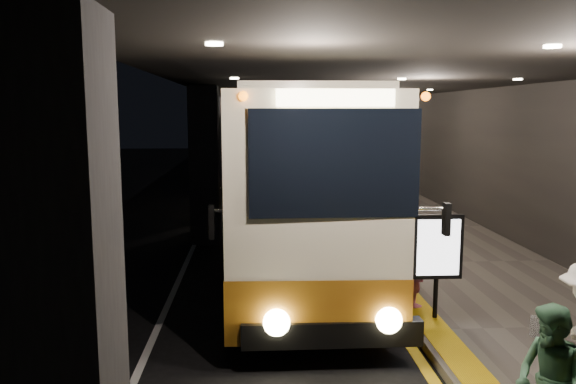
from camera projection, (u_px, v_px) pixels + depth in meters
name	position (u px, v px, depth m)	size (l,w,h in m)	color
ground	(260.00, 283.00, 12.20)	(90.00, 90.00, 0.00)	black
lane_line_white	(199.00, 234.00, 17.04)	(0.12, 50.00, 0.01)	silver
kerb_stripe_yellow	(335.00, 232.00, 17.28)	(0.18, 50.00, 0.01)	gold
sidewalk	(411.00, 229.00, 17.42)	(4.50, 50.00, 0.15)	#514C44
tactile_strip	(351.00, 227.00, 17.29)	(0.50, 50.00, 0.01)	gold
terminal_wall	(487.00, 135.00, 17.13)	(0.10, 50.00, 6.00)	black
support_columns	(205.00, 165.00, 15.75)	(0.80, 24.80, 4.40)	black
canopy	(341.00, 81.00, 16.64)	(9.00, 50.00, 0.40)	black
coach_main	(298.00, 183.00, 13.97)	(3.05, 12.95, 4.01)	beige
coach_second	(272.00, 147.00, 30.03)	(2.85, 12.04, 3.76)	beige
coach_third	(267.00, 138.00, 42.01)	(2.39, 11.41, 3.59)	beige
passenger_boarding	(414.00, 260.00, 10.28)	(0.62, 0.41, 1.70)	#D96598
passenger_waiting_green	(550.00, 382.00, 5.75)	(0.78, 0.48, 1.62)	#447A56
bag_polka	(540.00, 327.00, 8.91)	(0.27, 0.12, 0.33)	black
info_sign	(437.00, 249.00, 9.56)	(0.86, 0.12, 1.83)	black
stanchion_post	(402.00, 263.00, 11.22)	(0.05, 0.05, 1.08)	black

